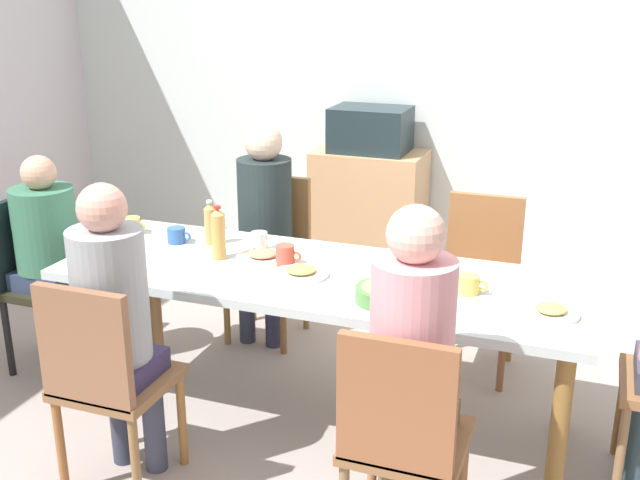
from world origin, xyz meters
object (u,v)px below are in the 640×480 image
(plate_1, at_px, (551,312))
(chair_3, at_px, (479,273))
(chair_1, at_px, (272,247))
(chair_4, at_px, (105,375))
(cup_2, at_px, (177,235))
(bottle_1, at_px, (218,234))
(chair_0, at_px, (38,273))
(side_cabinet, at_px, (369,219))
(plate_2, at_px, (301,272))
(person_0, at_px, (49,244))
(person_2, at_px, (412,358))
(chair_2, at_px, (402,435))
(bottle_0, at_px, (210,224))
(person_1, at_px, (264,214))
(cup_1, at_px, (469,284))
(cup_0, at_px, (133,225))
(cup_3, at_px, (286,255))
(dining_table, at_px, (320,288))
(plate_0, at_px, (263,256))
(bowl_0, at_px, (384,292))
(cup_4, at_px, (260,241))
(person_4, at_px, (114,313))
(microwave, at_px, (371,129))

(plate_1, bearing_deg, chair_3, 113.86)
(chair_1, relative_size, chair_4, 1.00)
(cup_2, bearing_deg, bottle_1, -23.55)
(chair_1, bearing_deg, chair_3, 0.00)
(chair_0, distance_m, side_cabinet, 2.11)
(plate_2, relative_size, bottle_1, 0.95)
(person_0, bearing_deg, person_2, -18.95)
(chair_2, bearing_deg, bottle_0, 141.40)
(chair_1, relative_size, bottle_1, 3.58)
(chair_2, bearing_deg, person_1, 128.02)
(person_1, xyz_separation_m, bottle_0, (-0.05, -0.52, 0.09))
(cup_1, bearing_deg, cup_0, 173.38)
(chair_1, distance_m, cup_3, 0.89)
(dining_table, xyz_separation_m, bottle_0, (-0.63, 0.18, 0.18))
(cup_2, xyz_separation_m, bottle_0, (0.16, 0.04, 0.06))
(cup_3, bearing_deg, bottle_1, -175.40)
(plate_0, relative_size, plate_1, 1.15)
(chair_3, distance_m, bowl_0, 1.06)
(cup_1, relative_size, cup_4, 1.07)
(chair_4, bearing_deg, chair_2, 0.00)
(person_4, xyz_separation_m, bottle_0, (-0.05, 0.87, 0.09))
(plate_2, height_order, microwave, microwave)
(person_1, bearing_deg, cup_3, -58.65)
(bottle_0, xyz_separation_m, bottle_1, (0.13, -0.17, 0.02))
(person_2, relative_size, person_4, 1.03)
(cup_3, bearing_deg, side_cabinet, 93.74)
(person_0, xyz_separation_m, plate_0, (1.14, 0.07, 0.05))
(dining_table, relative_size, plate_0, 9.53)
(plate_0, relative_size, microwave, 0.51)
(person_1, xyz_separation_m, microwave, (0.30, 1.00, 0.31))
(chair_2, height_order, chair_3, same)
(chair_2, bearing_deg, cup_0, 149.46)
(cup_4, relative_size, microwave, 0.24)
(plate_2, xyz_separation_m, bottle_0, (-0.56, 0.24, 0.09))
(chair_0, distance_m, cup_1, 2.20)
(chair_4, distance_m, bottle_1, 0.86)
(cup_1, bearing_deg, dining_table, 179.14)
(person_4, height_order, cup_3, person_4)
(chair_3, relative_size, microwave, 1.88)
(chair_1, relative_size, bowl_0, 3.92)
(chair_1, height_order, person_4, person_4)
(cup_3, bearing_deg, plate_1, -7.47)
(plate_0, xyz_separation_m, cup_1, (0.95, -0.08, 0.02))
(chair_0, relative_size, side_cabinet, 1.00)
(person_0, relative_size, bottle_1, 4.50)
(cup_1, bearing_deg, person_0, 179.73)
(dining_table, height_order, cup_4, cup_4)
(chair_0, distance_m, cup_3, 1.39)
(chair_3, xyz_separation_m, cup_3, (-0.76, -0.75, 0.26))
(cup_2, xyz_separation_m, microwave, (0.51, 1.56, 0.28))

